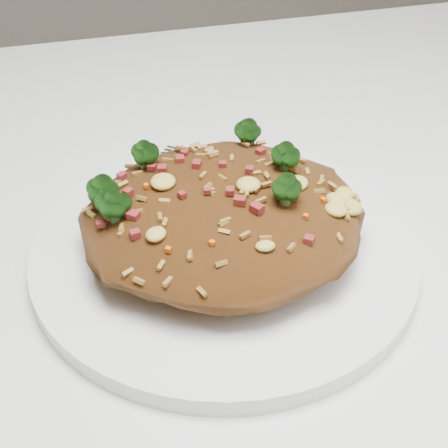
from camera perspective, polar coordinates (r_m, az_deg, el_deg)
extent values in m
cube|color=silver|center=(0.48, -9.17, -3.56)|extent=(1.20, 0.80, 0.04)
cylinder|color=olive|center=(1.13, 18.25, -1.60)|extent=(0.06, 0.06, 0.71)
cylinder|color=white|center=(0.45, 0.00, -2.22)|extent=(0.27, 0.27, 0.01)
ellipsoid|color=brown|center=(0.43, 0.00, 0.77)|extent=(0.19, 0.18, 0.04)
ellipsoid|color=#0C3206|center=(0.40, 5.70, 3.34)|extent=(0.02, 0.02, 0.02)
ellipsoid|color=#0C3206|center=(0.45, -7.30, 6.53)|extent=(0.02, 0.02, 0.02)
ellipsoid|color=#0C3206|center=(0.47, 2.29, 8.49)|extent=(0.02, 0.02, 0.02)
ellipsoid|color=#0C3206|center=(0.40, -10.03, 1.84)|extent=(0.02, 0.02, 0.02)
ellipsoid|color=#0C3206|center=(0.42, -10.97, 3.13)|extent=(0.02, 0.02, 0.02)
ellipsoid|color=#0C3206|center=(0.44, 5.67, 6.33)|extent=(0.02, 0.02, 0.02)
cube|color=silver|center=(0.50, 7.61, 3.63)|extent=(0.08, 0.07, 0.00)
cube|color=silver|center=(0.52, -2.62, 5.96)|extent=(0.04, 0.04, 0.00)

